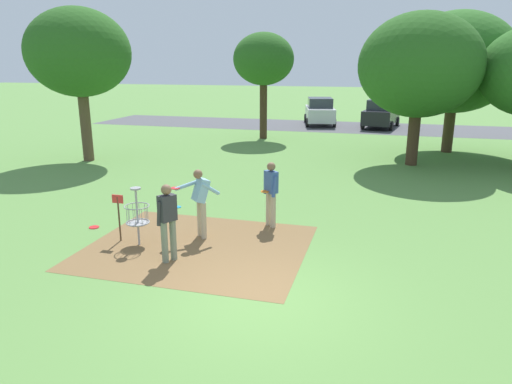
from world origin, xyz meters
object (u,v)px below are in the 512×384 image
object	(u,v)px
disc_golf_basket	(135,214)
frisbee_mid_grass	(94,227)
tree_far_left	(79,53)
tree_mid_right	(264,60)
tree_mid_center	(456,63)
player_waiting_left	(168,218)
player_foreground_watching	(200,199)
tree_far_center	(420,66)
player_throwing	(271,191)
frisbee_by_tee	(178,207)
frisbee_near_basket	(161,203)
parked_car_center_left	(381,113)
parked_car_leftmost	(320,111)

from	to	relation	value
disc_golf_basket	frisbee_mid_grass	distance (m)	1.96
frisbee_mid_grass	tree_far_left	xyz separation A→B (m)	(-5.32, 7.54, 4.52)
tree_mid_right	tree_mid_center	bearing A→B (deg)	-10.13
tree_mid_center	tree_far_left	bearing A→B (deg)	-157.57
player_waiting_left	tree_mid_center	xyz separation A→B (m)	(7.26, 15.31, 3.18)
player_foreground_watching	tree_far_center	xyz separation A→B (m)	(5.35, 10.27, 3.05)
tree_mid_center	player_throwing	bearing A→B (deg)	-114.32
player_foreground_watching	player_waiting_left	world-z (taller)	same
tree_far_left	player_throwing	bearing A→B (deg)	-32.50
player_waiting_left	frisbee_mid_grass	world-z (taller)	player_waiting_left
frisbee_by_tee	tree_far_left	bearing A→B (deg)	141.40
player_waiting_left	frisbee_near_basket	xyz separation A→B (m)	(-2.13, 3.84, -0.96)
frisbee_by_tee	tree_mid_center	size ratio (longest dim) A/B	0.03
disc_golf_basket	frisbee_by_tee	xyz separation A→B (m)	(-0.31, 2.93, -0.74)
tree_mid_center	parked_car_center_left	size ratio (longest dim) A/B	1.45
player_waiting_left	frisbee_mid_grass	distance (m)	3.30
player_foreground_watching	tree_mid_center	xyz separation A→B (m)	(7.12, 13.80, 3.16)
tree_mid_center	tree_mid_right	bearing A→B (deg)	169.87
tree_mid_center	tree_mid_right	xyz separation A→B (m)	(-9.57, 1.71, 0.16)
tree_far_left	tree_mid_right	bearing A→B (deg)	54.13
disc_golf_basket	tree_far_center	size ratio (longest dim) A/B	0.23
frisbee_mid_grass	parked_car_leftmost	bearing A→B (deg)	83.08
tree_mid_center	frisbee_mid_grass	bearing A→B (deg)	-125.96
disc_golf_basket	parked_car_center_left	xyz separation A→B (m)	(5.21, 22.94, 0.17)
player_foreground_watching	tree_mid_right	distance (m)	16.05
frisbee_by_tee	tree_mid_right	size ratio (longest dim) A/B	0.04
disc_golf_basket	player_throwing	bearing A→B (deg)	36.94
frisbee_mid_grass	parked_car_center_left	distance (m)	23.26
disc_golf_basket	tree_far_center	xyz separation A→B (m)	(6.65, 11.10, 3.28)
frisbee_near_basket	frisbee_by_tee	distance (m)	0.69
player_waiting_left	frisbee_by_tee	size ratio (longest dim) A/B	8.35
player_foreground_watching	frisbee_by_tee	xyz separation A→B (m)	(-1.61, 2.11, -0.98)
player_foreground_watching	tree_mid_right	bearing A→B (deg)	98.97
disc_golf_basket	frisbee_near_basket	world-z (taller)	disc_golf_basket
tree_far_center	parked_car_center_left	distance (m)	12.32
frisbee_by_tee	parked_car_leftmost	size ratio (longest dim) A/B	0.05
disc_golf_basket	player_foreground_watching	bearing A→B (deg)	32.54
player_foreground_watching	tree_far_left	bearing A→B (deg)	138.09
tree_mid_center	tree_far_left	xyz separation A→B (m)	(-15.41, -6.36, 0.38)
parked_car_center_left	tree_far_center	bearing A→B (deg)	-83.07
tree_far_left	frisbee_mid_grass	bearing A→B (deg)	-54.77
player_waiting_left	tree_far_center	world-z (taller)	tree_far_center
player_foreground_watching	parked_car_leftmost	world-z (taller)	parked_car_leftmost
tree_mid_center	parked_car_center_left	distance (m)	9.47
frisbee_near_basket	parked_car_leftmost	bearing A→B (deg)	84.20
tree_far_left	frisbee_by_tee	bearing A→B (deg)	-38.60
frisbee_near_basket	parked_car_leftmost	size ratio (longest dim) A/B	0.06
tree_mid_right	parked_car_leftmost	bearing A→B (deg)	72.29
player_waiting_left	frisbee_by_tee	bearing A→B (deg)	112.19
tree_far_left	tree_mid_center	bearing A→B (deg)	22.43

